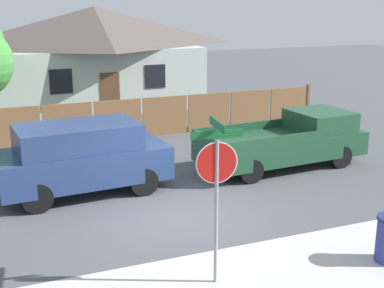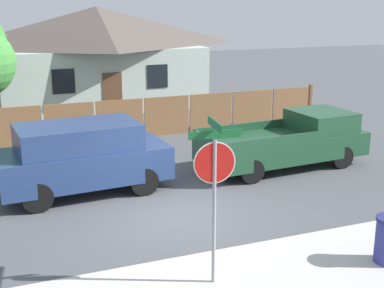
% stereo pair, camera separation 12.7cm
% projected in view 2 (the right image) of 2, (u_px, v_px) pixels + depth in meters
% --- Properties ---
extents(ground_plane, '(80.00, 80.00, 0.00)m').
position_uv_depth(ground_plane, '(180.00, 217.00, 13.31)').
color(ground_plane, '#4C4F54').
extents(sidewalk_strip, '(36.00, 3.20, 0.01)m').
position_uv_depth(sidewalk_strip, '(247.00, 286.00, 10.08)').
color(sidewalk_strip, beige).
rests_on(sidewalk_strip, ground).
extents(wooden_fence, '(15.39, 0.12, 1.64)m').
position_uv_depth(wooden_fence, '(144.00, 118.00, 20.85)').
color(wooden_fence, brown).
rests_on(wooden_fence, ground).
extents(house, '(10.51, 5.95, 4.90)m').
position_uv_depth(house, '(98.00, 55.00, 26.69)').
color(house, '#B2C1B7').
rests_on(house, ground).
extents(red_suv, '(4.75, 2.30, 1.98)m').
position_uv_depth(red_suv, '(82.00, 156.00, 14.68)').
color(red_suv, navy).
rests_on(red_suv, ground).
extents(orange_pickup, '(5.56, 2.38, 1.72)m').
position_uv_depth(orange_pickup, '(289.00, 141.00, 17.12)').
color(orange_pickup, '#1E472D').
rests_on(orange_pickup, ground).
extents(stop_sign, '(0.97, 0.87, 3.18)m').
position_uv_depth(stop_sign, '(214.00, 175.00, 9.69)').
color(stop_sign, gray).
rests_on(stop_sign, ground).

